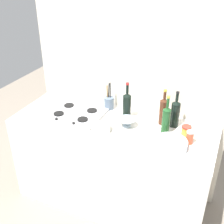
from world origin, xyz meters
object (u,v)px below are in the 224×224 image
Objects in this scene: wine_bottle_leftmost at (127,105)px; condiment_jar_front at (186,131)px; stovetop_hob at (76,113)px; mixing_bowl at (127,122)px; utensil_crock at (109,102)px; wine_bottle_rightmost at (175,113)px; wine_bottle_mid_right at (166,120)px; condiment_jar_rear at (190,137)px; plate_stack at (171,145)px; wine_bottle_mid_left at (163,110)px; butter_dish at (101,127)px.

condiment_jar_front is (0.55, -0.06, -0.09)m from wine_bottle_leftmost.
mixing_bowl is at bearing 1.08° from stovetop_hob.
wine_bottle_leftmost is at bearing -23.43° from utensil_crock.
wine_bottle_leftmost is at bearing -174.83° from wine_bottle_rightmost.
condiment_jar_rear is (0.21, -0.06, -0.07)m from wine_bottle_mid_right.
utensil_crock reaches higher than plate_stack.
wine_bottle_rightmost reaches higher than utensil_crock.
wine_bottle_mid_left is 0.15m from wine_bottle_mid_right.
utensil_crock is (0.23, 0.24, 0.05)m from stovetop_hob.
wine_bottle_mid_left is (0.32, 0.04, -0.00)m from wine_bottle_leftmost.
condiment_jar_front is at bearing -39.33° from wine_bottle_rightmost.
wine_bottle_mid_left is at bearing 6.68° from wine_bottle_leftmost.
plate_stack is 0.23m from wine_bottle_mid_right.
butter_dish is 1.40× the size of condiment_jar_rear.
wine_bottle_rightmost is at bearing 99.11° from plate_stack.
condiment_jar_rear reaches higher than butter_dish.
wine_bottle_rightmost is 0.18m from condiment_jar_front.
condiment_jar_rear is at bearing -36.49° from wine_bottle_mid_left.
stovetop_hob is 1.53× the size of wine_bottle_mid_left.
wine_bottle_rightmost reaches higher than condiment_jar_rear.
wine_bottle_mid_left reaches higher than utensil_crock.
wine_bottle_leftmost reaches higher than stovetop_hob.
mixing_bowl is at bearing -155.12° from wine_bottle_rightmost.
stovetop_hob is 1.92× the size of plate_stack.
mixing_bowl is 0.23m from butter_dish.
plate_stack is 2.37× the size of condiment_jar_rear.
butter_dish reaches higher than stovetop_hob.
wine_bottle_leftmost is at bearing 173.37° from condiment_jar_front.
plate_stack is at bearing -64.51° from wine_bottle_mid_left.
wine_bottle_mid_left is at bearing 143.51° from condiment_jar_rear.
butter_dish is at bearing -74.60° from utensil_crock.
wine_bottle_rightmost reaches higher than mixing_bowl.
wine_bottle_mid_right is at bearing 5.41° from mixing_bowl.
wine_bottle_leftmost reaches higher than wine_bottle_rightmost.
wine_bottle_rightmost is (-0.05, 0.33, 0.10)m from plate_stack.
wine_bottle_leftmost is at bearing 17.58° from stovetop_hob.
wine_bottle_mid_right is at bearing -18.13° from utensil_crock.
utensil_crock reaches higher than butter_dish.
plate_stack is at bearing -80.89° from wine_bottle_rightmost.
utensil_crock reaches higher than condiment_jar_rear.
condiment_jar_rear is at bearing -49.95° from wine_bottle_rightmost.
wine_bottle_mid_right is (0.84, 0.04, 0.12)m from stovetop_hob.
butter_dish is 0.73m from condiment_jar_rear.
utensil_crock is at bearing 156.57° from wine_bottle_leftmost.
wine_bottle_leftmost is 0.25m from utensil_crock.
condiment_jar_front is (0.13, -0.10, -0.08)m from wine_bottle_rightmost.
wine_bottle_rightmost is (0.04, 0.14, -0.00)m from wine_bottle_mid_right.
utensil_crock is at bearing 174.95° from wine_bottle_rightmost.
condiment_jar_rear reaches higher than mixing_bowl.
mixing_bowl is at bearing 176.58° from condiment_jar_rear.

